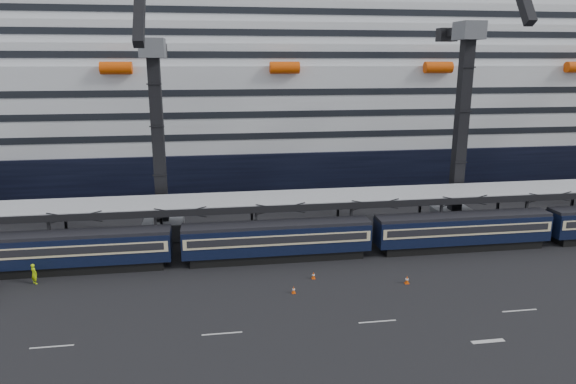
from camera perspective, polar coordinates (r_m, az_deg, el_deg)
The scene contains 11 objects.
ground at distance 45.68m, azimuth 10.71°, elevation -11.42°, with size 260.00×260.00×0.00m, color black.
lane_markings at distance 44.82m, azimuth 23.15°, elevation -12.90°, with size 111.00×4.27×0.02m.
train at distance 52.60m, azimuth 2.42°, elevation -5.06°, with size 133.05×3.00×4.05m.
canopy at distance 56.45m, azimuth 6.31°, elevation -0.54°, with size 130.00×6.25×5.53m.
cruise_ship at distance 86.00m, azimuth 0.21°, elevation 9.45°, with size 214.09×28.84×34.00m.
crane_dark_near at distance 58.05m, azimuth -14.30°, elevation 6.25°, with size 4.50×17.75×35.08m.
crane_dark_mid at distance 63.75m, azimuth 18.94°, elevation 7.90°, with size 4.50×18.24×39.64m.
worker at distance 52.39m, azimuth -26.38°, elevation -8.14°, with size 0.70×0.46×1.92m, color #C2EF0C.
traffic_cone_c at distance 48.36m, azimuth 2.84°, elevation -9.22°, with size 0.34×0.34×0.69m.
traffic_cone_d at distance 45.49m, azimuth 0.63°, elevation -10.80°, with size 0.34×0.34×0.67m.
traffic_cone_e at distance 48.52m, azimuth 13.08°, elevation -9.45°, with size 0.39×0.39×0.78m.
Camera 1 is at (-14.33, -38.67, 19.64)m, focal length 32.00 mm.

